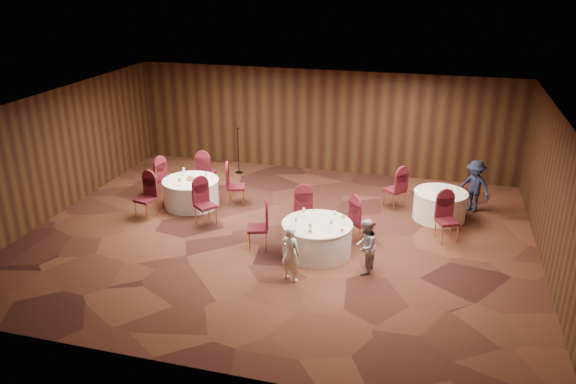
% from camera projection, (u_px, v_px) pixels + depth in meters
% --- Properties ---
extents(ground, '(12.00, 12.00, 0.00)m').
position_uv_depth(ground, '(278.00, 236.00, 13.63)').
color(ground, black).
rests_on(ground, ground).
extents(room_shell, '(12.00, 12.00, 12.00)m').
position_uv_depth(room_shell, '(277.00, 159.00, 12.90)').
color(room_shell, silver).
rests_on(room_shell, ground).
extents(table_main, '(1.59, 1.59, 0.74)m').
position_uv_depth(table_main, '(317.00, 238.00, 12.70)').
color(table_main, silver).
rests_on(table_main, ground).
extents(table_left, '(1.52, 1.52, 0.74)m').
position_uv_depth(table_left, '(191.00, 192.00, 15.27)').
color(table_left, silver).
rests_on(table_left, ground).
extents(table_right, '(1.35, 1.35, 0.74)m').
position_uv_depth(table_right, '(440.00, 205.00, 14.45)').
color(table_right, silver).
rests_on(table_right, ground).
extents(chairs_main, '(2.98, 2.01, 1.00)m').
position_uv_depth(chairs_main, '(308.00, 219.00, 13.36)').
color(chairs_main, '#440D17').
rests_on(chairs_main, ground).
extents(chairs_left, '(3.05, 2.92, 1.00)m').
position_uv_depth(chairs_left, '(190.00, 188.00, 15.25)').
color(chairs_left, '#440D17').
rests_on(chairs_left, ground).
extents(chairs_right, '(2.10, 2.43, 1.00)m').
position_uv_depth(chairs_right, '(419.00, 204.00, 14.19)').
color(chairs_right, '#440D17').
rests_on(chairs_right, ground).
extents(tabletop_main, '(1.14, 1.08, 0.22)m').
position_uv_depth(tabletop_main, '(323.00, 221.00, 12.42)').
color(tabletop_main, silver).
rests_on(tabletop_main, table_main).
extents(tabletop_left, '(0.82, 0.84, 0.22)m').
position_uv_depth(tabletop_left, '(190.00, 177.00, 15.10)').
color(tabletop_left, silver).
rests_on(tabletop_left, table_left).
extents(tabletop_right, '(0.08, 0.08, 0.22)m').
position_uv_depth(tabletop_right, '(451.00, 190.00, 14.00)').
color(tabletop_right, silver).
rests_on(tabletop_right, table_right).
extents(mic_stand, '(0.24, 0.24, 1.46)m').
position_uv_depth(mic_stand, '(239.00, 160.00, 17.70)').
color(mic_stand, black).
rests_on(mic_stand, ground).
extents(woman_a, '(0.52, 0.42, 1.22)m').
position_uv_depth(woman_a, '(291.00, 254.00, 11.50)').
color(woman_a, white).
rests_on(woman_a, ground).
extents(woman_b, '(0.53, 0.65, 1.23)m').
position_uv_depth(woman_b, '(365.00, 246.00, 11.80)').
color(woman_b, '#A0A0A5').
rests_on(woman_b, ground).
extents(man_c, '(1.05, 0.93, 1.41)m').
position_uv_depth(man_c, '(474.00, 186.00, 14.80)').
color(man_c, '#151B31').
rests_on(man_c, ground).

